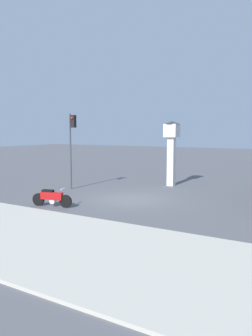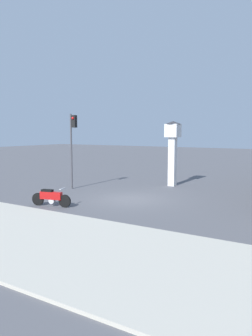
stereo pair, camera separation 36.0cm
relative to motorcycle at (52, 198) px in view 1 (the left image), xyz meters
The scene contains 5 objects.
ground_plane 4.46m from the motorcycle, 53.76° to the left, with size 120.00×120.00×0.00m, color #56565B.
sidewalk_strip 4.80m from the motorcycle, 56.73° to the right, with size 36.00×6.00×0.10m.
motorcycle is the anchor object (origin of this frame).
clock_tower 9.83m from the motorcycle, 73.34° to the left, with size 1.08×1.08×4.52m.
traffic_light 5.87m from the motorcycle, 117.73° to the left, with size 0.50×0.35×4.95m.
Camera 1 is at (8.87, -15.76, 3.80)m, focal length 35.00 mm.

